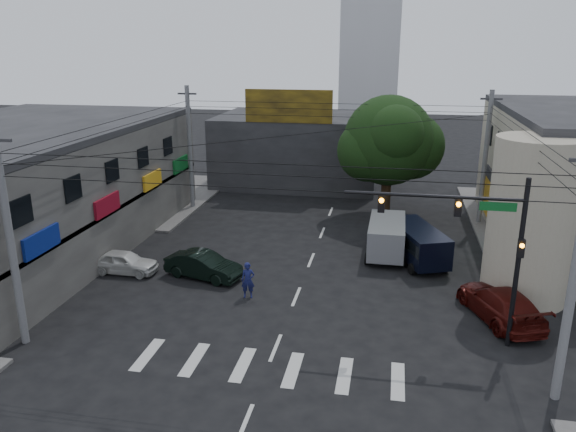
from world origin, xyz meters
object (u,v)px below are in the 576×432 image
(dark_sedan, at_px, (204,265))
(maroon_sedan, at_px, (500,303))
(navy_van, at_px, (417,245))
(traffic_officer, at_px, (248,280))
(utility_pole_far_right, at_px, (485,159))
(white_compact, at_px, (124,262))
(street_tree, at_px, (389,141))
(utility_pole_near_left, at_px, (10,240))
(utility_pole_far_left, at_px, (190,149))
(utility_pole_near_right, at_px, (574,279))
(traffic_gantry, at_px, (477,234))
(silver_minivan, at_px, (387,238))

(dark_sedan, bearing_deg, maroon_sedan, -82.58)
(navy_van, xyz_separation_m, traffic_officer, (-8.33, -6.43, -0.12))
(utility_pole_far_right, height_order, white_compact, utility_pole_far_right)
(utility_pole_far_right, distance_m, traffic_officer, 19.72)
(street_tree, xyz_separation_m, utility_pole_far_right, (6.50, -1.00, -0.87))
(utility_pole_near_left, xyz_separation_m, maroon_sedan, (20.02, 5.92, -3.83))
(street_tree, relative_size, maroon_sedan, 1.52)
(utility_pole_far_left, bearing_deg, utility_pole_near_right, -44.31)
(utility_pole_near_left, distance_m, white_compact, 8.73)
(traffic_gantry, height_order, maroon_sedan, traffic_gantry)
(utility_pole_near_left, relative_size, utility_pole_near_right, 1.00)
(utility_pole_far_right, bearing_deg, traffic_gantry, -98.94)
(white_compact, xyz_separation_m, navy_van, (15.80, 4.67, 0.40))
(white_compact, distance_m, traffic_officer, 7.68)
(utility_pole_far_right, bearing_deg, silver_minivan, -130.35)
(dark_sedan, distance_m, maroon_sedan, 14.96)
(utility_pole_near_right, bearing_deg, traffic_gantry, 127.42)
(white_compact, bearing_deg, maroon_sedan, -94.65)
(street_tree, relative_size, utility_pole_near_left, 0.95)
(traffic_gantry, relative_size, navy_van, 1.31)
(street_tree, bearing_deg, utility_pole_far_right, -8.75)
(dark_sedan, bearing_deg, silver_minivan, -46.22)
(traffic_gantry, distance_m, navy_van, 9.87)
(utility_pole_far_left, bearing_deg, maroon_sedan, -36.06)
(utility_pole_far_left, height_order, dark_sedan, utility_pole_far_left)
(street_tree, xyz_separation_m, traffic_gantry, (3.82, -18.00, -0.64))
(utility_pole_far_left, bearing_deg, street_tree, 3.95)
(utility_pole_near_left, bearing_deg, utility_pole_near_right, 0.00)
(utility_pole_near_left, relative_size, dark_sedan, 2.05)
(street_tree, relative_size, dark_sedan, 1.94)
(traffic_gantry, bearing_deg, maroon_sedan, 54.94)
(utility_pole_near_left, xyz_separation_m, navy_van, (16.49, 12.42, -3.57))
(utility_pole_near_right, distance_m, dark_sedan, 18.10)
(white_compact, xyz_separation_m, traffic_officer, (7.47, -1.75, 0.28))
(street_tree, height_order, utility_pole_near_left, utility_pole_near_left)
(silver_minivan, xyz_separation_m, traffic_officer, (-6.59, -7.15, -0.14))
(utility_pole_near_right, bearing_deg, dark_sedan, 153.38)
(street_tree, height_order, navy_van, street_tree)
(utility_pole_far_right, relative_size, maroon_sedan, 1.61)
(white_compact, bearing_deg, navy_van, -72.77)
(traffic_gantry, xyz_separation_m, maroon_sedan, (1.70, 2.42, -4.06))
(utility_pole_near_left, relative_size, utility_pole_far_left, 1.00)
(utility_pole_near_right, height_order, traffic_officer, utility_pole_near_right)
(utility_pole_near_left, distance_m, dark_sedan, 10.24)
(utility_pole_near_right, bearing_deg, street_tree, 106.82)
(utility_pole_near_left, bearing_deg, navy_van, 36.98)
(maroon_sedan, bearing_deg, navy_van, -82.21)
(street_tree, height_order, dark_sedan, street_tree)
(street_tree, relative_size, utility_pole_near_right, 0.95)
(utility_pole_near_left, height_order, utility_pole_far_right, same)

